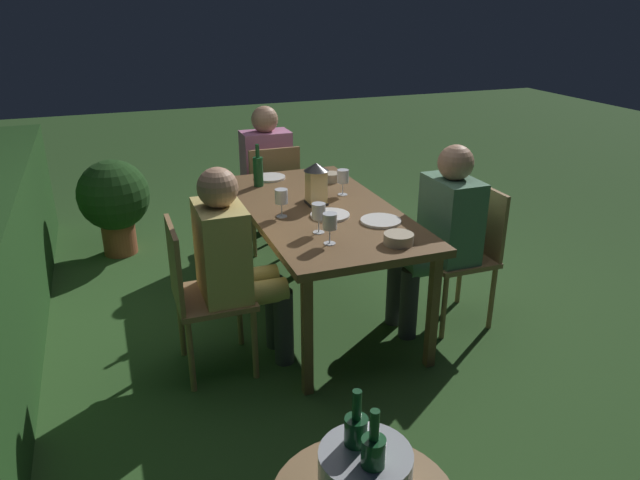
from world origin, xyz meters
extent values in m
plane|color=#2D5123|center=(0.00, 0.00, 0.00)|extent=(16.00, 16.00, 0.00)
cube|color=brown|center=(0.00, 0.00, 0.71)|extent=(1.73, 0.87, 0.04)
cube|color=brown|center=(-0.79, -0.36, 0.34)|extent=(0.05, 0.05, 0.68)
cube|color=brown|center=(0.79, -0.36, 0.34)|extent=(0.05, 0.05, 0.68)
cube|color=brown|center=(-0.79, 0.36, 0.34)|extent=(0.05, 0.05, 0.68)
cube|color=brown|center=(0.79, 0.36, 0.34)|extent=(0.05, 0.05, 0.68)
cube|color=#937047|center=(-0.39, 0.75, 0.43)|extent=(0.42, 0.40, 0.03)
cube|color=#937047|center=(-0.39, 0.94, 0.66)|extent=(0.40, 0.03, 0.42)
cylinder|color=#937047|center=(-0.21, 0.58, 0.21)|extent=(0.03, 0.03, 0.42)
cylinder|color=#937047|center=(-0.57, 0.58, 0.21)|extent=(0.03, 0.03, 0.42)
cylinder|color=#937047|center=(-0.21, 0.92, 0.21)|extent=(0.03, 0.03, 0.42)
cylinder|color=#937047|center=(-0.57, 0.92, 0.21)|extent=(0.03, 0.03, 0.42)
cube|color=tan|center=(-0.39, 0.69, 0.70)|extent=(0.38, 0.24, 0.50)
sphere|color=tan|center=(-0.39, 0.69, 1.04)|extent=(0.21, 0.21, 0.21)
cylinder|color=tan|center=(-0.30, 0.55, 0.46)|extent=(0.13, 0.36, 0.13)
cylinder|color=tan|center=(-0.48, 0.55, 0.46)|extent=(0.13, 0.36, 0.13)
cylinder|color=#333338|center=(-0.30, 0.39, 0.23)|extent=(0.11, 0.11, 0.45)
cylinder|color=#333338|center=(-0.48, 0.39, 0.23)|extent=(0.11, 0.11, 0.45)
cube|color=#937047|center=(1.18, 0.00, 0.43)|extent=(0.40, 0.42, 0.03)
cube|color=#937047|center=(1.00, 0.00, 0.66)|extent=(0.03, 0.40, 0.42)
cylinder|color=#937047|center=(1.35, 0.18, 0.21)|extent=(0.03, 0.03, 0.42)
cylinder|color=#937047|center=(1.35, -0.18, 0.21)|extent=(0.03, 0.03, 0.42)
cylinder|color=#937047|center=(1.01, 0.18, 0.21)|extent=(0.03, 0.03, 0.42)
cylinder|color=#937047|center=(1.01, -0.18, 0.21)|extent=(0.03, 0.03, 0.42)
cube|color=#C675A3|center=(1.24, 0.00, 0.70)|extent=(0.24, 0.38, 0.50)
sphere|color=tan|center=(1.24, 0.00, 1.04)|extent=(0.21, 0.21, 0.21)
cylinder|color=#C675A3|center=(1.38, 0.09, 0.46)|extent=(0.36, 0.13, 0.13)
cylinder|color=#C675A3|center=(1.38, -0.09, 0.46)|extent=(0.36, 0.13, 0.13)
cylinder|color=#333338|center=(1.54, 0.09, 0.23)|extent=(0.11, 0.11, 0.45)
cylinder|color=#333338|center=(1.54, -0.09, 0.23)|extent=(0.11, 0.11, 0.45)
cube|color=#937047|center=(-0.39, -0.75, 0.43)|extent=(0.42, 0.40, 0.03)
cube|color=#937047|center=(-0.39, -0.94, 0.66)|extent=(0.40, 0.02, 0.42)
cylinder|color=#937047|center=(-0.57, -0.58, 0.21)|extent=(0.03, 0.03, 0.42)
cylinder|color=#937047|center=(-0.21, -0.58, 0.21)|extent=(0.03, 0.03, 0.42)
cylinder|color=#937047|center=(-0.57, -0.92, 0.21)|extent=(0.03, 0.03, 0.42)
cylinder|color=#937047|center=(-0.21, -0.92, 0.21)|extent=(0.03, 0.03, 0.42)
cube|color=#4C7A5B|center=(-0.39, -0.69, 0.70)|extent=(0.38, 0.24, 0.50)
sphere|color=tan|center=(-0.39, -0.69, 1.04)|extent=(0.21, 0.21, 0.21)
cylinder|color=#4C7A5B|center=(-0.48, -0.55, 0.46)|extent=(0.13, 0.36, 0.13)
cylinder|color=#4C7A5B|center=(-0.30, -0.55, 0.46)|extent=(0.13, 0.36, 0.13)
cylinder|color=#333338|center=(-0.48, -0.39, 0.23)|extent=(0.11, 0.11, 0.45)
cylinder|color=#333338|center=(-0.30, -0.39, 0.23)|extent=(0.11, 0.11, 0.45)
cube|color=black|center=(0.07, 0.00, 0.74)|extent=(0.12, 0.12, 0.01)
cube|color=#F9D17A|center=(0.07, 0.00, 0.84)|extent=(0.11, 0.11, 0.20)
cone|color=black|center=(0.07, 0.00, 0.97)|extent=(0.15, 0.15, 0.05)
cylinder|color=#195128|center=(0.56, 0.24, 0.83)|extent=(0.07, 0.07, 0.20)
cylinder|color=#195128|center=(0.56, 0.24, 0.97)|extent=(0.03, 0.03, 0.09)
cylinder|color=silver|center=(0.23, -0.09, 0.73)|extent=(0.06, 0.06, 0.00)
cylinder|color=silver|center=(0.23, -0.09, 0.77)|extent=(0.01, 0.01, 0.08)
cylinder|color=silver|center=(0.23, -0.09, 0.85)|extent=(0.08, 0.08, 0.08)
cylinder|color=maroon|center=(0.23, -0.09, 0.83)|extent=(0.07, 0.07, 0.03)
cylinder|color=silver|center=(-0.08, 0.27, 0.73)|extent=(0.06, 0.06, 0.00)
cylinder|color=silver|center=(-0.08, 0.27, 0.77)|extent=(0.01, 0.01, 0.08)
cylinder|color=silver|center=(-0.08, 0.27, 0.85)|extent=(0.08, 0.08, 0.08)
cylinder|color=maroon|center=(-0.08, 0.27, 0.83)|extent=(0.07, 0.07, 0.03)
cylinder|color=silver|center=(0.18, -0.23, 0.73)|extent=(0.06, 0.06, 0.00)
cylinder|color=silver|center=(0.18, -0.23, 0.77)|extent=(0.01, 0.01, 0.08)
cylinder|color=silver|center=(0.18, -0.23, 0.85)|extent=(0.08, 0.08, 0.08)
cylinder|color=maroon|center=(0.18, -0.23, 0.83)|extent=(0.07, 0.07, 0.03)
cylinder|color=silver|center=(-0.56, 0.15, 0.73)|extent=(0.06, 0.06, 0.00)
cylinder|color=silver|center=(-0.56, 0.15, 0.77)|extent=(0.01, 0.01, 0.08)
cylinder|color=silver|center=(-0.56, 0.15, 0.85)|extent=(0.08, 0.08, 0.08)
cylinder|color=maroon|center=(-0.56, 0.15, 0.83)|extent=(0.07, 0.07, 0.03)
cylinder|color=silver|center=(-0.39, 0.15, 0.73)|extent=(0.06, 0.06, 0.00)
cylinder|color=silver|center=(-0.39, 0.15, 0.77)|extent=(0.01, 0.01, 0.08)
cylinder|color=silver|center=(-0.39, 0.15, 0.85)|extent=(0.08, 0.08, 0.08)
cylinder|color=maroon|center=(-0.39, 0.15, 0.83)|extent=(0.07, 0.07, 0.03)
cylinder|color=white|center=(0.71, 0.12, 0.74)|extent=(0.22, 0.22, 0.01)
cylinder|color=white|center=(-0.17, 0.00, 0.74)|extent=(0.23, 0.23, 0.01)
cylinder|color=white|center=(-0.36, -0.24, 0.74)|extent=(0.24, 0.24, 0.01)
cylinder|color=#BCAD8E|center=(-0.69, -0.19, 0.76)|extent=(0.16, 0.16, 0.06)
cylinder|color=#424C1E|center=(-0.69, -0.19, 0.77)|extent=(0.13, 0.13, 0.02)
cylinder|color=#BCAD8E|center=(0.50, -0.27, 0.76)|extent=(0.13, 0.13, 0.06)
cylinder|color=tan|center=(0.50, -0.27, 0.77)|extent=(0.11, 0.11, 0.02)
cylinder|color=#B2B7BF|center=(-2.10, 0.64, 0.71)|extent=(0.26, 0.26, 0.17)
cylinder|color=white|center=(-2.10, 0.64, 0.75)|extent=(0.23, 0.23, 0.04)
cylinder|color=#195128|center=(-2.14, 0.64, 0.80)|extent=(0.07, 0.07, 0.16)
cylinder|color=#195128|center=(-2.14, 0.64, 0.92)|extent=(0.03, 0.03, 0.09)
cylinder|color=#144723|center=(-2.05, 0.65, 0.80)|extent=(0.07, 0.07, 0.16)
cylinder|color=#144723|center=(-2.05, 0.65, 0.92)|extent=(0.03, 0.03, 0.09)
cylinder|color=#9E5133|center=(1.47, 1.18, 0.13)|extent=(0.26, 0.26, 0.26)
sphere|color=#1E4219|center=(1.47, 1.18, 0.49)|extent=(0.56, 0.56, 0.56)
camera|label=1|loc=(-3.23, 1.20, 1.94)|focal=33.19mm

